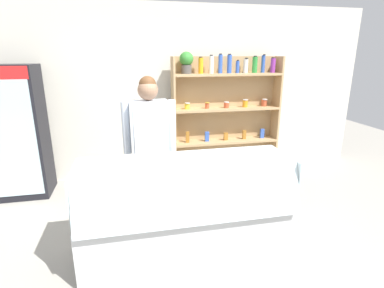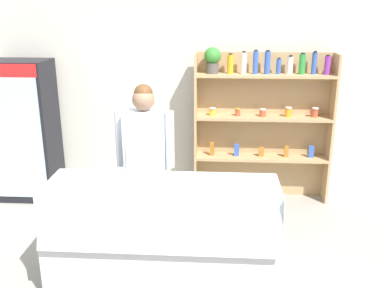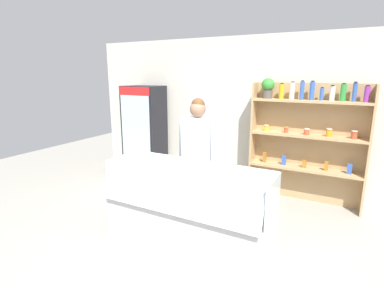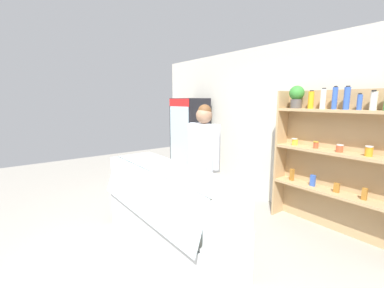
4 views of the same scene
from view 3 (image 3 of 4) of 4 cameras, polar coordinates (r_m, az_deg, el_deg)
name	(u,v)px [view 3 (image 3 of 4)]	position (r m, az deg, el deg)	size (l,w,h in m)	color
ground_plane	(197,243)	(3.93, 0.95, -18.38)	(12.00, 12.00, 0.00)	gray
back_wall	(255,114)	(5.47, 11.96, 5.53)	(6.80, 0.10, 2.70)	beige
drinks_fridge	(145,132)	(6.14, -9.03, 2.34)	(0.75, 0.57, 1.83)	black
shelving_unit	(305,135)	(5.05, 20.74, 1.62)	(1.74, 0.29, 1.99)	tan
deli_display_case	(188,219)	(3.79, -0.80, -14.15)	(2.04, 0.71, 1.01)	silver
shop_clerk	(197,147)	(4.30, 1.03, -0.60)	(0.61, 0.25, 1.73)	#4C4233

